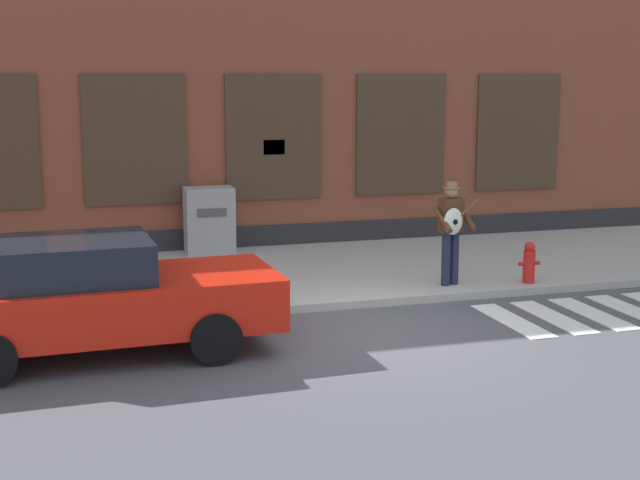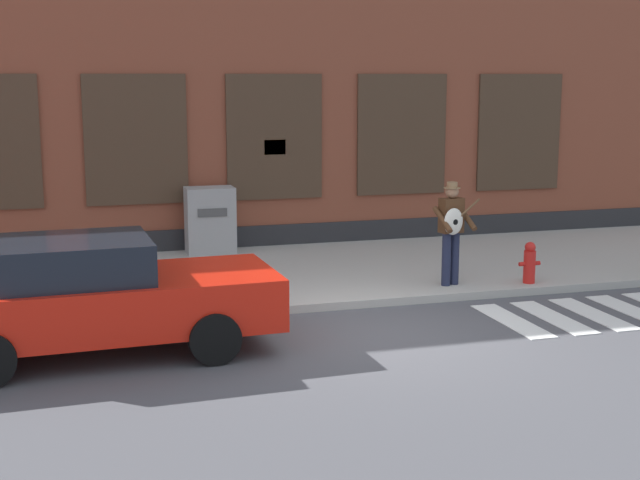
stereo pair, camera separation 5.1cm
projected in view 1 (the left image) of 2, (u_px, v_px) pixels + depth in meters
The scene contains 7 objects.
ground_plane at pixel (380, 334), 12.46m from camera, with size 160.00×160.00×0.00m, color #4C4C51.
sidewalk at pixel (306, 273), 16.04m from camera, with size 28.00×4.87×0.13m.
building_backdrop at pixel (251, 47), 19.47m from camera, with size 28.00×4.06×8.39m.
red_car at pixel (94, 297), 11.41m from camera, with size 4.67×2.11×1.53m.
busker at pixel (451, 227), 14.64m from camera, with size 0.76×0.60×1.72m.
utility_box at pixel (209, 220), 17.39m from camera, with size 0.94×0.60×1.30m.
fire_hydrant at pixel (529, 263), 14.93m from camera, with size 0.38×0.20×0.70m.
Camera 1 is at (-4.23, -11.27, 3.56)m, focal length 50.00 mm.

